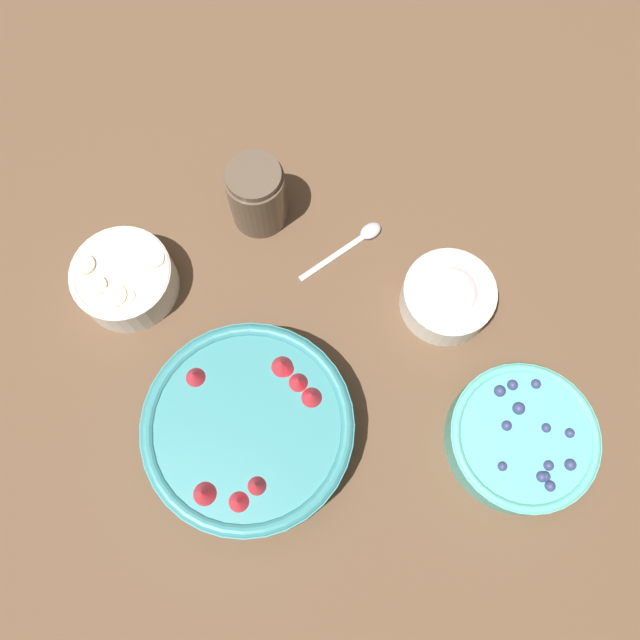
{
  "coord_description": "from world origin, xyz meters",
  "views": [
    {
      "loc": [
        -0.0,
        -0.21,
        0.8
      ],
      "look_at": [
        0.04,
        0.03,
        0.05
      ],
      "focal_mm": 35.0,
      "sensor_mm": 36.0,
      "label": 1
    }
  ],
  "objects_px": {
    "bowl_bananas": "(127,278)",
    "bowl_cream": "(451,295)",
    "jar_chocolate": "(258,196)",
    "bowl_blueberries": "(525,437)",
    "bowl_strawberries": "(252,428)"
  },
  "relations": [
    {
      "from": "bowl_blueberries",
      "to": "bowl_cream",
      "type": "bearing_deg",
      "value": 101.85
    },
    {
      "from": "bowl_strawberries",
      "to": "bowl_cream",
      "type": "height_order",
      "value": "bowl_strawberries"
    },
    {
      "from": "bowl_strawberries",
      "to": "bowl_bananas",
      "type": "distance_m",
      "value": 0.26
    },
    {
      "from": "bowl_cream",
      "to": "jar_chocolate",
      "type": "xyz_separation_m",
      "value": [
        -0.22,
        0.18,
        0.02
      ]
    },
    {
      "from": "bowl_bananas",
      "to": "jar_chocolate",
      "type": "bearing_deg",
      "value": 21.69
    },
    {
      "from": "bowl_strawberries",
      "to": "bowl_cream",
      "type": "relative_size",
      "value": 2.1
    },
    {
      "from": "bowl_bananas",
      "to": "bowl_cream",
      "type": "distance_m",
      "value": 0.43
    },
    {
      "from": "bowl_blueberries",
      "to": "jar_chocolate",
      "type": "height_order",
      "value": "jar_chocolate"
    },
    {
      "from": "bowl_blueberries",
      "to": "bowl_bananas",
      "type": "relative_size",
      "value": 1.37
    },
    {
      "from": "bowl_cream",
      "to": "jar_chocolate",
      "type": "height_order",
      "value": "jar_chocolate"
    },
    {
      "from": "bowl_bananas",
      "to": "bowl_cream",
      "type": "relative_size",
      "value": 1.09
    },
    {
      "from": "bowl_blueberries",
      "to": "bowl_cream",
      "type": "relative_size",
      "value": 1.5
    },
    {
      "from": "bowl_strawberries",
      "to": "bowl_bananas",
      "type": "height_order",
      "value": "bowl_strawberries"
    },
    {
      "from": "jar_chocolate",
      "to": "bowl_blueberries",
      "type": "bearing_deg",
      "value": -55.15
    },
    {
      "from": "bowl_strawberries",
      "to": "bowl_bananas",
      "type": "bearing_deg",
      "value": 119.72
    }
  ]
}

